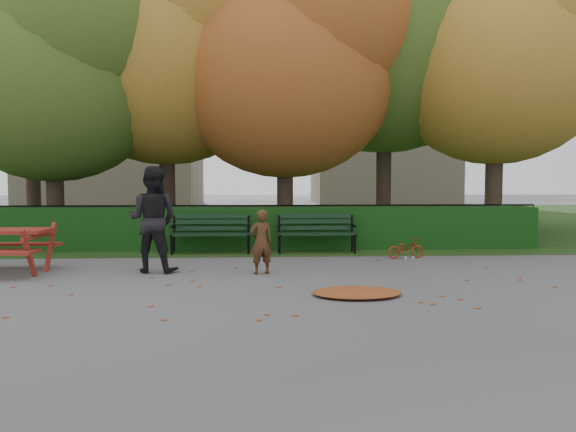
{
  "coord_description": "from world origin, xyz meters",
  "views": [
    {
      "loc": [
        -0.21,
        -9.06,
        1.73
      ],
      "look_at": [
        0.34,
        1.43,
        1.0
      ],
      "focal_mm": 35.0,
      "sensor_mm": 36.0,
      "label": 1
    }
  ],
  "objects_px": {
    "tree_a": "(61,66)",
    "tree_f": "(38,51)",
    "tree_d": "(400,29)",
    "tree_e": "(512,51)",
    "child": "(261,242)",
    "tree_b": "(177,43)",
    "adult": "(153,219)",
    "bicycle": "(406,248)",
    "tree_c": "(298,60)",
    "bench_right": "(316,230)",
    "tree_g": "(512,69)",
    "bench_left": "(211,230)"
  },
  "relations": [
    {
      "from": "tree_e",
      "to": "bench_right",
      "type": "distance_m",
      "value": 7.38
    },
    {
      "from": "tree_a",
      "to": "tree_d",
      "type": "bearing_deg",
      "value": 10.33
    },
    {
      "from": "adult",
      "to": "tree_a",
      "type": "bearing_deg",
      "value": -42.97
    },
    {
      "from": "child",
      "to": "adult",
      "type": "bearing_deg",
      "value": -27.76
    },
    {
      "from": "tree_d",
      "to": "tree_e",
      "type": "relative_size",
      "value": 1.17
    },
    {
      "from": "tree_b",
      "to": "bench_left",
      "type": "xyz_separation_m",
      "value": [
        1.14,
        -3.04,
        -4.88
      ]
    },
    {
      "from": "bench_left",
      "to": "bicycle",
      "type": "height_order",
      "value": "bench_left"
    },
    {
      "from": "tree_d",
      "to": "bicycle",
      "type": "distance_m",
      "value": 7.43
    },
    {
      "from": "tree_a",
      "to": "tree_b",
      "type": "xyz_separation_m",
      "value": [
        2.74,
        1.17,
        0.88
      ]
    },
    {
      "from": "tree_a",
      "to": "tree_f",
      "type": "relative_size",
      "value": 0.81
    },
    {
      "from": "tree_d",
      "to": "adult",
      "type": "distance_m",
      "value": 9.88
    },
    {
      "from": "tree_a",
      "to": "tree_g",
      "type": "xyz_separation_m",
      "value": [
        13.52,
        4.18,
        0.85
      ]
    },
    {
      "from": "tree_b",
      "to": "bicycle",
      "type": "distance_m",
      "value": 8.51
    },
    {
      "from": "tree_g",
      "to": "adult",
      "type": "relative_size",
      "value": 4.44
    },
    {
      "from": "tree_a",
      "to": "bicycle",
      "type": "xyz_separation_m",
      "value": [
        8.09,
        -2.94,
        -4.3
      ]
    },
    {
      "from": "tree_b",
      "to": "child",
      "type": "xyz_separation_m",
      "value": [
        2.27,
        -5.85,
        -4.83
      ]
    },
    {
      "from": "tree_a",
      "to": "tree_f",
      "type": "bearing_deg",
      "value": 117.98
    },
    {
      "from": "tree_c",
      "to": "bench_right",
      "type": "xyz_separation_m",
      "value": [
        0.27,
        -2.26,
        -4.3
      ]
    },
    {
      "from": "tree_d",
      "to": "child",
      "type": "height_order",
      "value": "tree_d"
    },
    {
      "from": "bench_right",
      "to": "adult",
      "type": "xyz_separation_m",
      "value": [
        -3.24,
        -2.49,
        0.44
      ]
    },
    {
      "from": "tree_d",
      "to": "tree_f",
      "type": "distance_m",
      "value": 11.2
    },
    {
      "from": "bicycle",
      "to": "tree_b",
      "type": "bearing_deg",
      "value": 39.27
    },
    {
      "from": "tree_g",
      "to": "bench_right",
      "type": "distance_m",
      "value": 10.61
    },
    {
      "from": "tree_e",
      "to": "bicycle",
      "type": "distance_m",
      "value": 6.82
    },
    {
      "from": "tree_b",
      "to": "child",
      "type": "bearing_deg",
      "value": -68.8
    },
    {
      "from": "tree_a",
      "to": "child",
      "type": "bearing_deg",
      "value": -43.05
    },
    {
      "from": "tree_d",
      "to": "child",
      "type": "xyz_separation_m",
      "value": [
        -4.05,
        -6.33,
        -5.4
      ]
    },
    {
      "from": "bench_right",
      "to": "tree_d",
      "type": "bearing_deg",
      "value": 51.77
    },
    {
      "from": "tree_b",
      "to": "bicycle",
      "type": "xyz_separation_m",
      "value": [
        5.35,
        -4.1,
        -5.19
      ]
    },
    {
      "from": "tree_c",
      "to": "bench_right",
      "type": "height_order",
      "value": "tree_c"
    },
    {
      "from": "adult",
      "to": "tree_c",
      "type": "bearing_deg",
      "value": -109.94
    },
    {
      "from": "tree_e",
      "to": "tree_g",
      "type": "distance_m",
      "value": 4.39
    },
    {
      "from": "tree_c",
      "to": "tree_b",
      "type": "bearing_deg",
      "value": 166.55
    },
    {
      "from": "tree_b",
      "to": "child",
      "type": "relative_size",
      "value": 7.62
    },
    {
      "from": "tree_a",
      "to": "tree_f",
      "type": "distance_m",
      "value": 4.31
    },
    {
      "from": "bench_right",
      "to": "tree_e",
      "type": "bearing_deg",
      "value": 20.87
    },
    {
      "from": "tree_b",
      "to": "tree_d",
      "type": "bearing_deg",
      "value": 4.38
    },
    {
      "from": "tree_a",
      "to": "tree_f",
      "type": "xyz_separation_m",
      "value": [
        -1.94,
        3.66,
        1.17
      ]
    },
    {
      "from": "tree_g",
      "to": "bench_left",
      "type": "height_order",
      "value": "tree_g"
    },
    {
      "from": "tree_g",
      "to": "bench_right",
      "type": "bearing_deg",
      "value": -140.05
    },
    {
      "from": "bench_right",
      "to": "adult",
      "type": "bearing_deg",
      "value": -142.43
    },
    {
      "from": "tree_a",
      "to": "child",
      "type": "xyz_separation_m",
      "value": [
        5.01,
        -4.68,
        -3.94
      ]
    },
    {
      "from": "tree_e",
      "to": "bicycle",
      "type": "bearing_deg",
      "value": -139.15
    },
    {
      "from": "tree_g",
      "to": "tree_c",
      "type": "bearing_deg",
      "value": -153.13
    },
    {
      "from": "tree_e",
      "to": "adult",
      "type": "distance_m",
      "value": 10.62
    },
    {
      "from": "tree_f",
      "to": "tree_g",
      "type": "height_order",
      "value": "tree_f"
    },
    {
      "from": "tree_e",
      "to": "tree_f",
      "type": "bearing_deg",
      "value": 165.75
    },
    {
      "from": "adult",
      "to": "tree_g",
      "type": "bearing_deg",
      "value": -128.68
    },
    {
      "from": "tree_b",
      "to": "adult",
      "type": "relative_size",
      "value": 4.56
    },
    {
      "from": "tree_c",
      "to": "bench_left",
      "type": "height_order",
      "value": "tree_c"
    }
  ]
}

